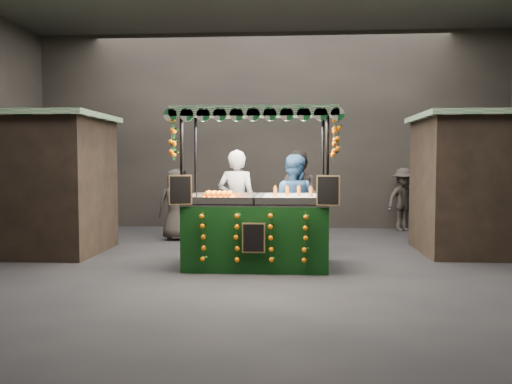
{
  "coord_description": "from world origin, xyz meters",
  "views": [
    {
      "loc": [
        0.57,
        -8.57,
        1.72
      ],
      "look_at": [
        -0.04,
        0.31,
        1.2
      ],
      "focal_mm": 36.97,
      "sensor_mm": 36.0,
      "label": 1
    }
  ],
  "objects": [
    {
      "name": "shopper_0",
      "position": [
        -4.13,
        2.4,
        0.88
      ],
      "size": [
        0.68,
        0.47,
        1.76
      ],
      "rotation": [
        0.0,
        0.0,
        -0.08
      ],
      "color": "#2E2925",
      "rests_on": "ground"
    },
    {
      "name": "shopper_3",
      "position": [
        3.33,
        4.6,
        0.77
      ],
      "size": [
        1.15,
        1.0,
        1.55
      ],
      "rotation": [
        0.0,
        0.0,
        0.52
      ],
      "color": "#292421",
      "rests_on": "ground"
    },
    {
      "name": "vendor_blue",
      "position": [
        0.59,
        1.07,
        0.92
      ],
      "size": [
        1.02,
        0.87,
        1.84
      ],
      "rotation": [
        0.0,
        0.0,
        2.93
      ],
      "color": "navy",
      "rests_on": "ground"
    },
    {
      "name": "vendor_grey",
      "position": [
        -0.43,
        0.9,
        0.96
      ],
      "size": [
        0.76,
        0.55,
        1.92
      ],
      "rotation": [
        0.0,
        0.0,
        3.0
      ],
      "color": "gray",
      "rests_on": "ground"
    },
    {
      "name": "market_hall",
      "position": [
        0.0,
        0.0,
        3.38
      ],
      "size": [
        12.1,
        10.1,
        5.05
      ],
      "color": "black",
      "rests_on": "ground"
    },
    {
      "name": "shopper_1",
      "position": [
        0.73,
        2.04,
        0.97
      ],
      "size": [
        1.17,
        1.06,
        1.94
      ],
      "rotation": [
        0.0,
        0.0,
        -0.43
      ],
      "color": "black",
      "rests_on": "ground"
    },
    {
      "name": "neighbour_stall_right",
      "position": [
        4.4,
        1.5,
        1.31
      ],
      "size": [
        3.0,
        2.2,
        2.6
      ],
      "color": "black",
      "rests_on": "ground"
    },
    {
      "name": "neighbour_stall_left",
      "position": [
        -4.4,
        1.0,
        1.31
      ],
      "size": [
        3.0,
        2.2,
        2.6
      ],
      "color": "black",
      "rests_on": "ground"
    },
    {
      "name": "shopper_6",
      "position": [
        -0.74,
        4.31,
        0.76
      ],
      "size": [
        0.56,
        0.66,
        1.52
      ],
      "rotation": [
        0.0,
        0.0,
        -1.13
      ],
      "color": "#2A2322",
      "rests_on": "ground"
    },
    {
      "name": "shopper_5",
      "position": [
        4.5,
        3.79,
        0.93
      ],
      "size": [
        1.66,
        1.54,
        1.85
      ],
      "rotation": [
        0.0,
        0.0,
        2.43
      ],
      "color": "black",
      "rests_on": "ground"
    },
    {
      "name": "shopper_2",
      "position": [
        -2.03,
        3.66,
        0.79
      ],
      "size": [
        0.94,
        0.91,
        1.57
      ],
      "rotation": [
        0.0,
        0.0,
        2.4
      ],
      "color": "black",
      "rests_on": "ground"
    },
    {
      "name": "ground",
      "position": [
        0.0,
        0.0,
        0.0
      ],
      "size": [
        12.0,
        12.0,
        0.0
      ],
      "primitive_type": "plane",
      "color": "black",
      "rests_on": "ground"
    },
    {
      "name": "shopper_4",
      "position": [
        -1.95,
        2.71,
        0.78
      ],
      "size": [
        0.84,
        0.64,
        1.55
      ],
      "rotation": [
        0.0,
        0.0,
        3.34
      ],
      "color": "black",
      "rests_on": "ground"
    },
    {
      "name": "juice_stall",
      "position": [
        0.01,
        -0.11,
        0.79
      ],
      "size": [
        2.63,
        1.55,
        2.55
      ],
      "color": "black",
      "rests_on": "ground"
    }
  ]
}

